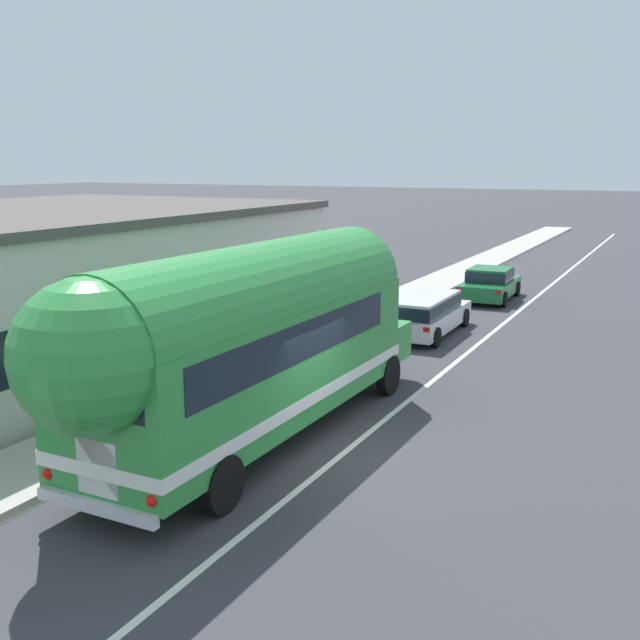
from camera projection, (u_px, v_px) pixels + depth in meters
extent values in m
plane|color=#38383D|center=(343.00, 454.00, 14.89)|extent=(300.00, 300.00, 0.00)
cube|color=silver|center=(492.00, 333.00, 25.37)|extent=(0.14, 80.00, 0.01)
cube|color=silver|center=(390.00, 323.00, 27.00)|extent=(0.12, 80.00, 0.01)
cube|color=#ADA89E|center=(338.00, 329.00, 25.73)|extent=(2.25, 90.00, 0.15)
cube|color=beige|center=(18.00, 287.00, 22.22)|extent=(11.49, 17.70, 4.10)
cube|color=#4C4742|center=(12.00, 214.00, 21.77)|extent=(11.79, 18.00, 0.24)
cube|color=black|center=(173.00, 312.00, 19.76)|extent=(0.08, 15.70, 1.20)
cube|color=#2D8C3D|center=(258.00, 360.00, 15.20)|extent=(2.60, 9.27, 2.30)
cylinder|color=#2D8C3D|center=(257.00, 305.00, 14.97)|extent=(2.55, 9.17, 2.45)
sphere|color=#2D8C3D|center=(91.00, 356.00, 10.99)|extent=(2.40, 2.40, 2.40)
cube|color=#2D8C3D|center=(363.00, 339.00, 19.93)|extent=(2.27, 1.32, 0.95)
cube|color=silver|center=(258.00, 391.00, 15.34)|extent=(2.64, 9.31, 0.24)
cube|color=black|center=(249.00, 334.00, 14.82)|extent=(2.61, 7.47, 0.76)
cube|color=black|center=(93.00, 389.00, 11.08)|extent=(2.00, 0.10, 0.84)
cube|color=silver|center=(98.00, 468.00, 11.34)|extent=(0.80, 0.07, 0.90)
cube|color=silver|center=(96.00, 507.00, 11.38)|extent=(2.34, 0.16, 0.20)
sphere|color=red|center=(49.00, 474.00, 11.86)|extent=(0.20, 0.20, 0.20)
sphere|color=red|center=(153.00, 501.00, 10.92)|extent=(0.20, 0.20, 0.20)
cube|color=black|center=(354.00, 293.00, 19.13)|extent=(2.14, 0.12, 0.96)
cube|color=silver|center=(373.00, 338.00, 20.55)|extent=(0.90, 0.11, 0.56)
cylinder|color=black|center=(306.00, 364.00, 19.66)|extent=(0.27, 1.00, 1.00)
cylinder|color=black|center=(388.00, 375.00, 18.61)|extent=(0.27, 1.00, 1.00)
cylinder|color=black|center=(114.00, 459.00, 13.36)|extent=(0.27, 1.00, 1.00)
cylinder|color=black|center=(222.00, 484.00, 12.31)|extent=(0.27, 1.00, 1.00)
cube|color=silver|center=(427.00, 319.00, 25.20)|extent=(1.83, 4.79, 0.60)
cube|color=silver|center=(423.00, 304.00, 24.66)|extent=(1.61, 3.54, 0.55)
cube|color=black|center=(423.00, 305.00, 24.67)|extent=(1.67, 3.58, 0.43)
cube|color=red|center=(379.00, 325.00, 23.38)|extent=(0.20, 0.04, 0.14)
cube|color=red|center=(426.00, 330.00, 22.72)|extent=(0.20, 0.04, 0.14)
cylinder|color=black|center=(419.00, 313.00, 27.08)|extent=(0.21, 0.64, 0.64)
cylinder|color=black|center=(464.00, 318.00, 26.36)|extent=(0.21, 0.64, 0.64)
cylinder|color=black|center=(385.00, 332.00, 24.12)|extent=(0.21, 0.64, 0.64)
cylinder|color=black|center=(436.00, 337.00, 23.39)|extent=(0.21, 0.64, 0.64)
cube|color=#196633|center=(490.00, 288.00, 31.42)|extent=(1.94, 4.28, 0.60)
cube|color=#196633|center=(490.00, 275.00, 31.19)|extent=(1.66, 1.93, 0.55)
cube|color=black|center=(490.00, 275.00, 31.20)|extent=(1.73, 1.97, 0.43)
cube|color=red|center=(459.00, 290.00, 29.82)|extent=(0.20, 0.05, 0.14)
cube|color=red|center=(498.00, 293.00, 29.18)|extent=(0.20, 0.05, 0.14)
cylinder|color=black|center=(477.00, 286.00, 33.08)|extent=(0.22, 0.65, 0.64)
cylinder|color=black|center=(517.00, 289.00, 32.36)|extent=(0.22, 0.65, 0.64)
cylinder|color=black|center=(461.00, 296.00, 30.56)|extent=(0.22, 0.65, 0.64)
cylinder|color=black|center=(504.00, 299.00, 29.85)|extent=(0.22, 0.65, 0.64)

